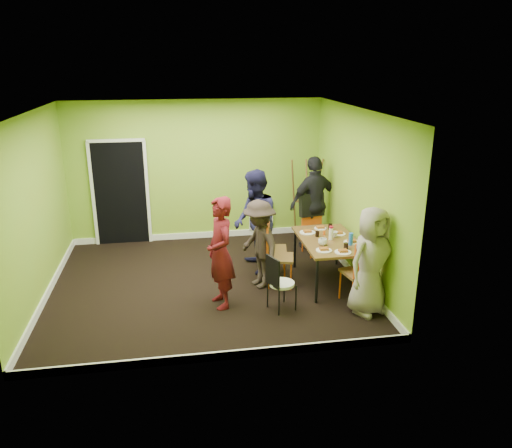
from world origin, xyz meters
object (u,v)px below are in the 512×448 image
at_px(person_back_end, 314,203).
at_px(blue_bottle, 351,239).
at_px(dining_table, 329,243).
at_px(person_left_near, 259,244).
at_px(chair_left_far, 270,244).
at_px(chair_back_end, 313,211).
at_px(person_standing, 220,253).
at_px(easel, 305,199).
at_px(chair_bentwood, 279,280).
at_px(thermos, 331,234).
at_px(person_left_far, 255,222).
at_px(orange_bottle, 324,233).
at_px(person_front_end, 371,261).
at_px(chair_left_near, 275,252).
at_px(chair_front_end, 361,269).

bearing_deg(person_back_end, blue_bottle, 73.59).
height_order(dining_table, person_left_near, person_left_near).
height_order(chair_left_far, person_left_near, person_left_near).
relative_size(chair_back_end, person_back_end, 0.62).
bearing_deg(person_standing, easel, 130.33).
xyz_separation_m(chair_bentwood, thermos, (1.03, 0.80, 0.38)).
bearing_deg(person_left_near, chair_bentwood, -9.61).
xyz_separation_m(dining_table, person_left_far, (-1.10, 0.69, 0.19)).
xyz_separation_m(chair_bentwood, person_left_far, (-0.09, 1.50, 0.42)).
relative_size(chair_bentwood, orange_bottle, 12.05).
bearing_deg(person_front_end, chair_left_far, 101.68).
height_order(chair_left_near, person_left_far, person_left_far).
height_order(chair_left_far, thermos, chair_left_far).
bearing_deg(dining_table, chair_bentwood, -140.97).
height_order(chair_bentwood, person_standing, person_standing).
bearing_deg(blue_bottle, easel, 92.01).
xyz_separation_m(dining_table, easel, (0.17, 2.17, 0.13)).
relative_size(thermos, orange_bottle, 2.78).
height_order(dining_table, chair_bentwood, chair_bentwood).
bearing_deg(orange_bottle, dining_table, -86.72).
xyz_separation_m(chair_front_end, chair_bentwood, (-1.24, 0.03, -0.11)).
relative_size(chair_left_near, person_front_end, 0.64).
distance_m(chair_front_end, orange_bottle, 1.12).
xyz_separation_m(easel, person_standing, (-1.99, -2.69, 0.02)).
bearing_deg(person_left_near, person_back_end, 120.42).
relative_size(chair_bentwood, person_left_near, 0.59).
bearing_deg(blue_bottle, thermos, 129.19).
relative_size(dining_table, chair_bentwood, 1.75).
distance_m(chair_bentwood, person_left_near, 0.91).
xyz_separation_m(chair_left_far, easel, (1.05, 1.67, 0.28)).
xyz_separation_m(chair_back_end, easel, (0.05, 0.73, 0.03)).
distance_m(chair_back_end, person_front_end, 2.52).
height_order(thermos, person_left_near, person_left_near).
distance_m(chair_left_far, chair_back_end, 1.39).
bearing_deg(chair_bentwood, person_left_far, 161.07).
bearing_deg(person_standing, orange_bottle, 99.37).
bearing_deg(chair_bentwood, dining_table, 106.51).
bearing_deg(orange_bottle, chair_back_end, 83.57).
relative_size(chair_bentwood, person_left_far, 0.48).
distance_m(chair_left_near, thermos, 0.95).
height_order(thermos, person_standing, person_standing).
bearing_deg(person_left_near, dining_table, 69.30).
relative_size(dining_table, person_left_near, 1.04).
bearing_deg(chair_back_end, person_left_far, 21.11).
height_order(dining_table, orange_bottle, orange_bottle).
relative_size(dining_table, chair_back_end, 1.34).
bearing_deg(person_left_near, orange_bottle, 80.88).
height_order(chair_front_end, person_back_end, person_back_end).
height_order(chair_back_end, person_back_end, person_back_end).
xyz_separation_m(chair_back_end, person_left_near, (-1.26, -1.39, -0.07)).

